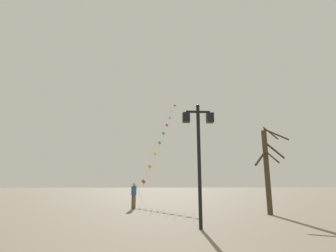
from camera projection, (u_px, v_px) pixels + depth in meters
ground_plane at (143, 205)px, 19.90m from camera, size 160.00×160.00×0.00m
twin_lantern_lamp_post at (199, 140)px, 10.33m from camera, size 1.26×0.28×4.84m
kite_train at (162, 138)px, 27.02m from camera, size 4.54×15.09×12.27m
kite_flyer at (134, 195)px, 17.46m from camera, size 0.33×0.63×1.71m
bare_tree at (267, 168)px, 14.50m from camera, size 2.29×1.56×4.88m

